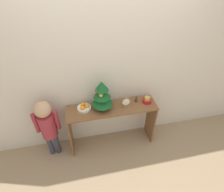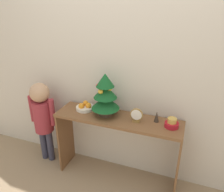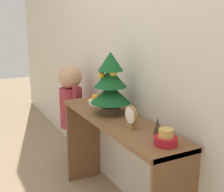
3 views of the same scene
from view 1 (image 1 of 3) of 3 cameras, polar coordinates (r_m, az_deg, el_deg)
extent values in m
plane|color=#997F60|center=(2.95, 0.74, -17.18)|extent=(12.00, 12.00, 0.00)
cube|color=beige|center=(2.38, -1.09, 8.51)|extent=(7.00, 0.05, 2.50)
cube|color=brown|center=(2.50, 0.01, -4.01)|extent=(1.30, 0.34, 0.03)
cube|color=brown|center=(2.74, -13.44, -11.53)|extent=(0.02, 0.31, 0.76)
cube|color=brown|center=(2.92, 12.47, -7.58)|extent=(0.02, 0.31, 0.76)
cylinder|color=#4C3828|center=(2.46, -3.09, -3.57)|extent=(0.14, 0.14, 0.05)
cylinder|color=brown|center=(2.44, -3.13, -2.77)|extent=(0.02, 0.02, 0.04)
cone|color=#145123|center=(2.39, -3.19, -1.33)|extent=(0.29, 0.29, 0.13)
cone|color=#145123|center=(2.31, -3.29, 0.93)|extent=(0.23, 0.23, 0.13)
cone|color=#145123|center=(2.25, -3.39, 3.32)|extent=(0.18, 0.18, 0.13)
sphere|color=#2D4CA8|center=(2.36, -4.35, 0.85)|extent=(0.05, 0.05, 0.05)
sphere|color=gold|center=(2.25, -3.63, 0.34)|extent=(0.05, 0.05, 0.05)
sphere|color=red|center=(2.27, -5.02, 1.63)|extent=(0.04, 0.04, 0.04)
sphere|color=gold|center=(2.29, -2.12, 1.93)|extent=(0.06, 0.06, 0.06)
cylinder|color=silver|center=(2.49, -9.06, -3.89)|extent=(0.19, 0.19, 0.03)
sphere|color=orange|center=(2.46, -8.16, -3.16)|extent=(0.06, 0.06, 0.06)
sphere|color=orange|center=(2.49, -9.49, -2.72)|extent=(0.06, 0.06, 0.06)
sphere|color=orange|center=(2.44, -9.65, -3.86)|extent=(0.06, 0.06, 0.06)
cylinder|color=#AD1923|center=(2.62, 11.33, -1.57)|extent=(0.13, 0.13, 0.05)
cylinder|color=gold|center=(2.59, 11.45, -0.76)|extent=(0.08, 0.08, 0.05)
cube|color=olive|center=(2.51, 4.48, -3.16)|extent=(0.07, 0.04, 0.02)
cylinder|color=olive|center=(2.47, 4.56, -1.88)|extent=(0.12, 0.02, 0.12)
cylinder|color=white|center=(2.46, 4.63, -2.02)|extent=(0.11, 0.00, 0.11)
cone|color=#382D23|center=(2.59, 7.95, -0.80)|extent=(0.05, 0.05, 0.11)
cylinder|color=#38384C|center=(2.91, -19.52, -14.59)|extent=(0.08, 0.08, 0.42)
cylinder|color=#38384C|center=(2.89, -17.57, -14.43)|extent=(0.08, 0.08, 0.42)
cylinder|color=#992D38|center=(2.61, -20.25, -9.02)|extent=(0.22, 0.22, 0.38)
sphere|color=tan|center=(2.41, -21.74, -4.08)|extent=(0.22, 0.22, 0.22)
cylinder|color=#992D38|center=(2.59, -23.63, -8.14)|extent=(0.06, 0.06, 0.32)
cylinder|color=#992D38|center=(2.53, -17.53, -7.51)|extent=(0.06, 0.06, 0.32)
camera|label=2|loc=(1.15, 62.34, -14.95)|focal=35.00mm
camera|label=3|loc=(2.54, 50.83, 0.47)|focal=50.00mm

